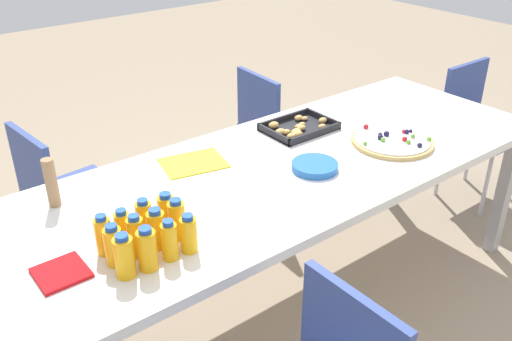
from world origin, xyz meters
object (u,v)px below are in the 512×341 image
Objects in this scene: juice_bottle_5 at (136,237)px; juice_bottle_7 at (177,220)px; juice_bottle_3 at (189,234)px; juice_bottle_11 at (167,213)px; juice_bottle_1 at (147,249)px; cardboard_tube at (51,183)px; juice_bottle_9 at (123,228)px; napkin_stack at (61,273)px; juice_bottle_8 at (103,235)px; juice_bottle_0 at (124,257)px; snack_tray at (298,128)px; chair_far_right at (274,124)px; paper_folder at (193,163)px; fruit_pizza at (392,141)px; chair_end at (477,121)px; juice_bottle_2 at (169,241)px; party_table at (281,178)px; juice_bottle_6 at (156,229)px; chair_far_left at (63,191)px; juice_bottle_4 at (114,246)px; plate_stack at (315,166)px; juice_bottle_10 at (144,219)px.

juice_bottle_5 is 1.00× the size of juice_bottle_7.
juice_bottle_5 is (-0.14, 0.08, 0.01)m from juice_bottle_3.
juice_bottle_11 is (0.01, 0.15, 0.00)m from juice_bottle_3.
cardboard_tube reaches higher than juice_bottle_1.
juice_bottle_9 is 0.89× the size of napkin_stack.
juice_bottle_11 is at bearing -1.42° from juice_bottle_8.
juice_bottle_1 reaches higher than juice_bottle_3.
juice_bottle_7 is 1.12× the size of juice_bottle_9.
juice_bottle_0 reaches higher than snack_tray.
chair_far_right is 3.19× the size of paper_folder.
juice_bottle_5 reaches higher than fruit_pizza.
juice_bottle_2 is at bearing 8.90° from chair_end.
juice_bottle_1 reaches higher than juice_bottle_8.
juice_bottle_3 reaches higher than napkin_stack.
juice_bottle_1 is 0.18m from juice_bottle_7.
chair_far_right is 6.23× the size of juice_bottle_9.
party_table is 0.63m from juice_bottle_11.
juice_bottle_6 is 0.95× the size of napkin_stack.
juice_bottle_6 is at bearing -6.80° from chair_far_left.
juice_bottle_4 is 0.39× the size of fruit_pizza.
juice_bottle_2 reaches higher than juice_bottle_9.
chair_far_right is at bearing 35.82° from juice_bottle_0.
juice_bottle_2 reaches higher than plate_stack.
juice_bottle_7 is at bearing -174.01° from plate_stack.
juice_bottle_4 is 0.23m from juice_bottle_7.
cardboard_tube is at bearing 99.75° from juice_bottle_1.
juice_bottle_6 reaches higher than chair_far_right.
cardboard_tube reaches higher than juice_bottle_2.
juice_bottle_8 is at bearing -16.09° from chair_far_left.
juice_bottle_2 is at bearing -116.84° from juice_bottle_11.
chair_end is 2.49m from juice_bottle_4.
fruit_pizza reaches higher than plate_stack.
juice_bottle_4 is 0.16m from juice_bottle_10.
napkin_stack is at bearing -24.75° from chair_far_left.
juice_bottle_7 is at bearing -48.88° from chair_far_right.
juice_bottle_5 is 1.30m from fruit_pizza.
juice_bottle_6 is at bearing -178.07° from juice_bottle_7.
chair_far_right is at bearing 35.34° from juice_bottle_5.
juice_bottle_1 is 0.46× the size of snack_tray.
juice_bottle_7 is at bearing -41.35° from juice_bottle_10.
juice_bottle_7 is (-0.61, -0.18, 0.13)m from party_table.
juice_bottle_11 is (0.22, 0.07, -0.00)m from juice_bottle_4.
cardboard_tube is (-0.10, 0.46, 0.02)m from juice_bottle_5.
juice_bottle_1 reaches higher than chair_far_right.
juice_bottle_4 is 0.99× the size of juice_bottle_10.
snack_tray is at bearing 23.16° from juice_bottle_0.
juice_bottle_1 is at bearing -49.85° from chair_far_right.
juice_bottle_0 is at bearing 177.39° from juice_bottle_3.
plate_stack is at bearing 176.13° from fruit_pizza.
juice_bottle_5 is 0.46× the size of snack_tray.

